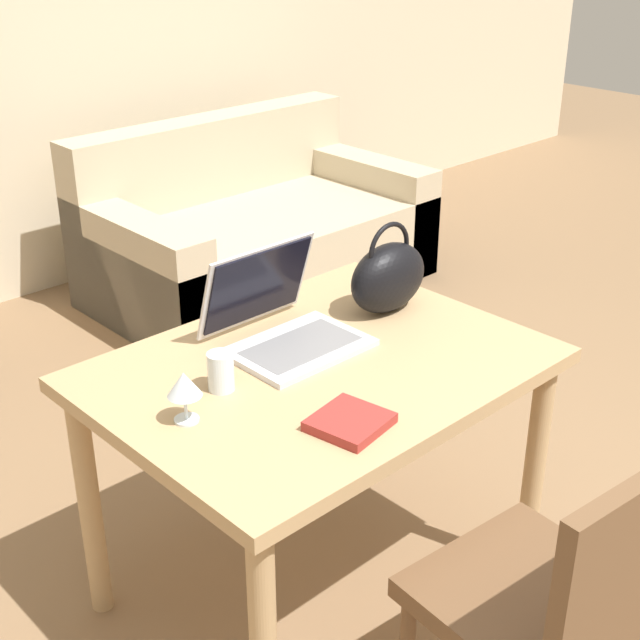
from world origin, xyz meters
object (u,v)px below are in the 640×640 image
chair (561,599)px  laptop (279,318)px  couch (254,235)px  handbag (388,276)px  drinking_glass (221,372)px  wine_glass (184,386)px

chair → laptop: laptop is taller
couch → handbag: handbag is taller
chair → laptop: (0.05, 0.95, 0.31)m
drinking_glass → chair: bearing=-75.1°
chair → wine_glass: (-0.37, 0.78, 0.33)m
laptop → drinking_glass: bearing=-159.8°
chair → handbag: handbag is taller
chair → handbag: 1.03m
laptop → wine_glass: size_ratio=2.80×
wine_glass → laptop: bearing=20.9°
couch → drinking_glass: bearing=-131.1°
drinking_glass → laptop: bearing=20.2°
couch → drinking_glass: size_ratio=16.79×
chair → laptop: 0.99m
couch → handbag: bearing=-117.7°
couch → laptop: laptop is taller
drinking_glass → handbag: handbag is taller
laptop → wine_glass: 0.45m
couch → drinking_glass: (-1.54, -1.77, 0.51)m
chair → drinking_glass: 0.92m
laptop → couch: bearing=52.8°
drinking_glass → wine_glass: bearing=-157.9°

